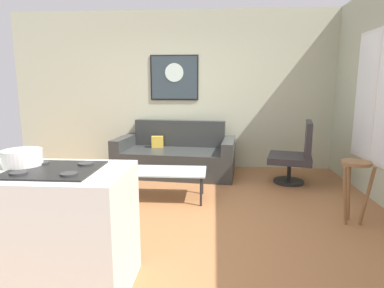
{
  "coord_description": "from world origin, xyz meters",
  "views": [
    {
      "loc": [
        0.49,
        -3.45,
        1.5
      ],
      "look_at": [
        0.19,
        0.9,
        0.7
      ],
      "focal_mm": 29.97,
      "sensor_mm": 36.0,
      "label": 1
    }
  ],
  "objects_px": {
    "coffee_table": "(166,173)",
    "mixing_bowl": "(22,158)",
    "wall_painting": "(174,78)",
    "armchair": "(296,154)",
    "couch": "(176,157)",
    "bar_stool": "(355,177)"
  },
  "relations": [
    {
      "from": "coffee_table",
      "to": "mixing_bowl",
      "type": "xyz_separation_m",
      "value": [
        -0.75,
        -1.89,
        0.61
      ]
    },
    {
      "from": "wall_painting",
      "to": "mixing_bowl",
      "type": "bearing_deg",
      "value": -100.3
    },
    {
      "from": "armchair",
      "to": "couch",
      "type": "bearing_deg",
      "value": 167.33
    },
    {
      "from": "armchair",
      "to": "bar_stool",
      "type": "height_order",
      "value": "armchair"
    },
    {
      "from": "mixing_bowl",
      "to": "couch",
      "type": "bearing_deg",
      "value": 76.78
    },
    {
      "from": "armchair",
      "to": "wall_painting",
      "type": "height_order",
      "value": "wall_painting"
    },
    {
      "from": "bar_stool",
      "to": "wall_painting",
      "type": "height_order",
      "value": "wall_painting"
    },
    {
      "from": "bar_stool",
      "to": "mixing_bowl",
      "type": "relative_size",
      "value": 2.53
    },
    {
      "from": "coffee_table",
      "to": "armchair",
      "type": "relative_size",
      "value": 1.1
    },
    {
      "from": "coffee_table",
      "to": "bar_stool",
      "type": "height_order",
      "value": "bar_stool"
    },
    {
      "from": "couch",
      "to": "bar_stool",
      "type": "relative_size",
      "value": 2.95
    },
    {
      "from": "couch",
      "to": "bar_stool",
      "type": "bearing_deg",
      "value": -40.72
    },
    {
      "from": "mixing_bowl",
      "to": "wall_painting",
      "type": "bearing_deg",
      "value": 79.7
    },
    {
      "from": "couch",
      "to": "mixing_bowl",
      "type": "bearing_deg",
      "value": -103.22
    },
    {
      "from": "couch",
      "to": "coffee_table",
      "type": "distance_m",
      "value": 1.25
    },
    {
      "from": "coffee_table",
      "to": "couch",
      "type": "bearing_deg",
      "value": 90.74
    },
    {
      "from": "mixing_bowl",
      "to": "wall_painting",
      "type": "relative_size",
      "value": 0.32
    },
    {
      "from": "couch",
      "to": "wall_painting",
      "type": "distance_m",
      "value": 1.44
    },
    {
      "from": "armchair",
      "to": "bar_stool",
      "type": "bearing_deg",
      "value": -79.46
    },
    {
      "from": "couch",
      "to": "mixing_bowl",
      "type": "xyz_separation_m",
      "value": [
        -0.74,
        -3.14,
        0.69
      ]
    },
    {
      "from": "wall_painting",
      "to": "bar_stool",
      "type": "bearing_deg",
      "value": -46.62
    },
    {
      "from": "couch",
      "to": "coffee_table",
      "type": "relative_size",
      "value": 1.94
    }
  ]
}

